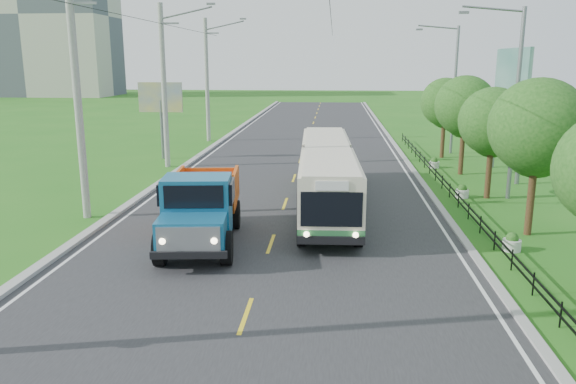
# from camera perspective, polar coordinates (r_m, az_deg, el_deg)

# --- Properties ---
(ground) EXTENTS (240.00, 240.00, 0.00)m
(ground) POSITION_cam_1_polar(r_m,az_deg,el_deg) (15.19, -4.32, -12.46)
(ground) COLOR #236918
(ground) RESTS_ON ground
(road) EXTENTS (14.00, 120.00, 0.02)m
(road) POSITION_cam_1_polar(r_m,az_deg,el_deg) (34.23, 0.85, 2.10)
(road) COLOR #28282B
(road) RESTS_ON ground
(curb_left) EXTENTS (0.40, 120.00, 0.15)m
(curb_left) POSITION_cam_1_polar(r_m,az_deg,el_deg) (35.42, -10.86, 2.34)
(curb_left) COLOR #9E9E99
(curb_left) RESTS_ON ground
(curb_right) EXTENTS (0.30, 120.00, 0.10)m
(curb_right) POSITION_cam_1_polar(r_m,az_deg,el_deg) (34.50, 12.79, 1.93)
(curb_right) COLOR #9E9E99
(curb_right) RESTS_ON ground
(edge_line_left) EXTENTS (0.12, 120.00, 0.00)m
(edge_line_left) POSITION_cam_1_polar(r_m,az_deg,el_deg) (35.29, -9.99, 2.25)
(edge_line_left) COLOR silver
(edge_line_left) RESTS_ON road
(edge_line_right) EXTENTS (0.12, 120.00, 0.00)m
(edge_line_right) POSITION_cam_1_polar(r_m,az_deg,el_deg) (34.44, 11.97, 1.90)
(edge_line_right) COLOR silver
(edge_line_right) RESTS_ON road
(centre_dash) EXTENTS (0.12, 2.20, 0.00)m
(centre_dash) POSITION_cam_1_polar(r_m,az_deg,el_deg) (15.18, -4.32, -12.38)
(centre_dash) COLOR yellow
(centre_dash) RESTS_ON road
(railing_right) EXTENTS (0.04, 40.00, 0.60)m
(railing_right) POSITION_cam_1_polar(r_m,az_deg,el_deg) (28.81, 16.11, 0.06)
(railing_right) COLOR black
(railing_right) RESTS_ON ground
(pole_near) EXTENTS (3.51, 0.32, 10.00)m
(pole_near) POSITION_cam_1_polar(r_m,az_deg,el_deg) (24.89, -20.52, 8.95)
(pole_near) COLOR gray
(pole_near) RESTS_ON ground
(pole_mid) EXTENTS (3.51, 0.32, 10.00)m
(pole_mid) POSITION_cam_1_polar(r_m,az_deg,el_deg) (36.11, -12.43, 10.50)
(pole_mid) COLOR gray
(pole_mid) RESTS_ON ground
(pole_far) EXTENTS (3.51, 0.32, 10.00)m
(pole_far) POSITION_cam_1_polar(r_m,az_deg,el_deg) (47.72, -8.19, 11.23)
(pole_far) COLOR gray
(pole_far) RESTS_ON ground
(tree_third) EXTENTS (3.60, 3.62, 6.00)m
(tree_third) POSITION_cam_1_polar(r_m,az_deg,el_deg) (23.12, 24.03, 5.62)
(tree_third) COLOR #382314
(tree_third) RESTS_ON ground
(tree_fourth) EXTENTS (3.24, 3.31, 5.40)m
(tree_fourth) POSITION_cam_1_polar(r_m,az_deg,el_deg) (28.85, 20.11, 6.43)
(tree_fourth) COLOR #382314
(tree_fourth) RESTS_ON ground
(tree_fifth) EXTENTS (3.48, 3.52, 5.80)m
(tree_fifth) POSITION_cam_1_polar(r_m,az_deg,el_deg) (34.63, 17.56, 8.04)
(tree_fifth) COLOR #382314
(tree_fifth) RESTS_ON ground
(tree_back) EXTENTS (3.30, 3.36, 5.50)m
(tree_back) POSITION_cam_1_polar(r_m,az_deg,el_deg) (40.50, 15.69, 8.53)
(tree_back) COLOR #382314
(tree_back) RESTS_ON ground
(streetlight_mid) EXTENTS (3.02, 0.20, 9.07)m
(streetlight_mid) POSITION_cam_1_polar(r_m,az_deg,el_deg) (28.83, 21.91, 8.91)
(streetlight_mid) COLOR slate
(streetlight_mid) RESTS_ON ground
(streetlight_far) EXTENTS (3.02, 0.20, 9.07)m
(streetlight_far) POSITION_cam_1_polar(r_m,az_deg,el_deg) (42.40, 16.38, 10.37)
(streetlight_far) COLOR slate
(streetlight_far) RESTS_ON ground
(planter_near) EXTENTS (0.64, 0.64, 0.67)m
(planter_near) POSITION_cam_1_polar(r_m,az_deg,el_deg) (21.47, 21.79, -4.81)
(planter_near) COLOR silver
(planter_near) RESTS_ON ground
(planter_mid) EXTENTS (0.64, 0.64, 0.67)m
(planter_mid) POSITION_cam_1_polar(r_m,az_deg,el_deg) (28.94, 17.27, 0.01)
(planter_mid) COLOR silver
(planter_mid) RESTS_ON ground
(planter_far) EXTENTS (0.64, 0.64, 0.67)m
(planter_far) POSITION_cam_1_polar(r_m,az_deg,el_deg) (36.63, 14.63, 2.84)
(planter_far) COLOR silver
(planter_far) RESTS_ON ground
(billboard_left) EXTENTS (3.00, 0.20, 5.20)m
(billboard_left) POSITION_cam_1_polar(r_m,az_deg,el_deg) (39.41, -12.81, 8.89)
(billboard_left) COLOR slate
(billboard_left) RESTS_ON ground
(billboard_right) EXTENTS (0.24, 6.00, 7.30)m
(billboard_right) POSITION_cam_1_polar(r_m,az_deg,el_deg) (35.03, 21.74, 10.23)
(billboard_right) COLOR slate
(billboard_right) RESTS_ON ground
(apartment_near) EXTENTS (28.00, 14.00, 30.00)m
(apartment_near) POSITION_cam_1_polar(r_m,az_deg,el_deg) (122.98, -24.07, 15.96)
(apartment_near) COLOR #B7B2A3
(apartment_near) RESTS_ON ground
(bus) EXTENTS (2.84, 14.40, 2.76)m
(bus) POSITION_cam_1_polar(r_m,az_deg,el_deg) (25.81, 3.95, 2.17)
(bus) COLOR #296838
(bus) RESTS_ON ground
(dump_truck) EXTENTS (3.10, 6.65, 2.70)m
(dump_truck) POSITION_cam_1_polar(r_m,az_deg,el_deg) (20.60, -8.84, -1.14)
(dump_truck) COLOR #165E88
(dump_truck) RESTS_ON ground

